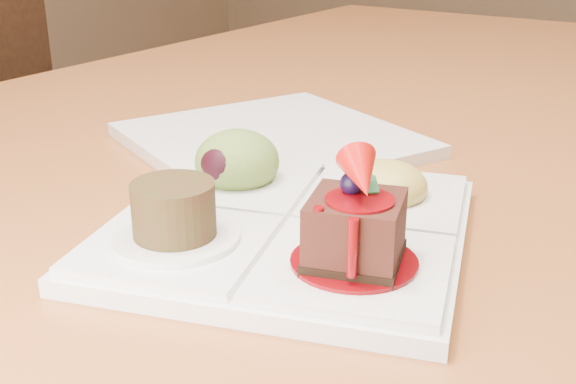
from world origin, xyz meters
The scene contains 4 objects.
dining_table centered at (0.00, 0.00, 0.68)m, with size 1.00×1.80×0.75m.
chair_left centered at (-0.64, 0.04, 0.50)m, with size 0.42×0.42×0.89m.
sampler_plate centered at (0.07, -0.23, 0.77)m, with size 0.29×0.29×0.09m.
second_plate centered at (-0.05, -0.07, 0.76)m, with size 0.24×0.24×0.01m, color silver.
Camera 1 is at (0.32, -0.61, 0.96)m, focal length 45.00 mm.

